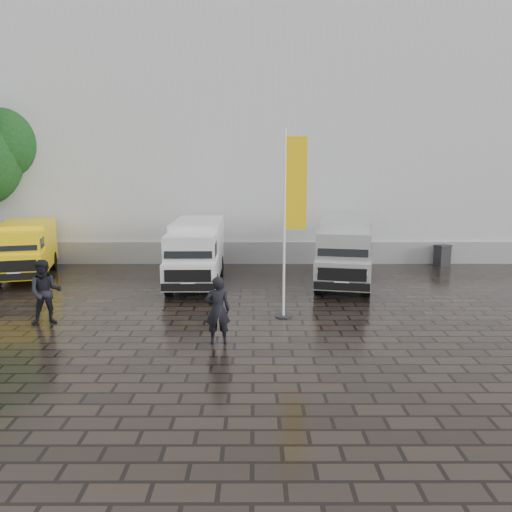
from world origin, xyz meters
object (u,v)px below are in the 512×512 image
at_px(van_silver, 344,252).
at_px(van_yellow, 25,251).
at_px(person_front, 218,310).
at_px(van_white, 196,254).
at_px(person_tent, 46,292).
at_px(wheelie_bin, 442,255).
at_px(flagpole, 291,213).

bearing_deg(van_silver, van_yellow, -173.45).
bearing_deg(person_front, van_yellow, -48.27).
bearing_deg(van_silver, van_white, -168.03).
bearing_deg(person_tent, wheelie_bin, 13.06).
bearing_deg(van_yellow, person_front, -56.98).
bearing_deg(person_tent, van_silver, 10.95).
height_order(van_white, person_front, van_white).
bearing_deg(van_silver, flagpole, -107.56).
distance_m(van_silver, flagpole, 5.18).
bearing_deg(person_tent, van_yellow, 101.77).
relative_size(van_silver, wheelie_bin, 5.91).
relative_size(van_yellow, person_tent, 2.55).
height_order(van_white, person_tent, van_white).
bearing_deg(van_silver, wheelie_bin, 44.86).
distance_m(flagpole, person_front, 3.70).
relative_size(van_yellow, person_front, 2.71).
height_order(van_white, flagpole, flagpole).
bearing_deg(van_yellow, person_tent, -75.88).
relative_size(flagpole, person_tent, 2.96).
distance_m(van_white, wheelie_bin, 11.10).
relative_size(van_yellow, wheelie_bin, 4.98).
bearing_deg(wheelie_bin, person_front, -151.93).
relative_size(van_white, wheelie_bin, 5.68).
relative_size(wheelie_bin, person_tent, 0.51).
height_order(van_white, wheelie_bin, van_white).
height_order(van_silver, person_tent, van_silver).
distance_m(van_white, person_front, 6.52).
bearing_deg(van_silver, person_front, -112.37).
bearing_deg(wheelie_bin, flagpole, -152.51).
xyz_separation_m(van_silver, person_tent, (-9.25, -4.89, -0.28)).
bearing_deg(van_white, person_tent, -128.03).
xyz_separation_m(van_white, wheelie_bin, (10.55, 3.39, -0.69)).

